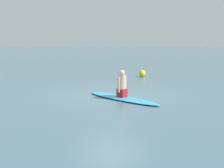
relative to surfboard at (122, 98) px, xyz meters
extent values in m
plane|color=slate|center=(-0.20, -0.80, -0.05)|extent=(400.00, 400.00, 0.00)
ellipsoid|color=#339EC6|center=(0.00, 0.00, 0.00)|extent=(0.78, 3.36, 0.09)
cube|color=#A51E23|center=(0.00, 0.00, 0.20)|extent=(0.27, 0.33, 0.30)
cylinder|color=#D6AD8E|center=(0.00, 0.00, 0.58)|extent=(0.29, 0.29, 0.51)
sphere|color=#D6AD8E|center=(0.00, 0.00, 0.93)|extent=(0.20, 0.20, 0.20)
cylinder|color=#D6AD8E|center=(-0.17, 0.00, 0.52)|extent=(0.08, 0.08, 0.56)
cylinder|color=#D6AD8E|center=(0.17, 0.00, 0.52)|extent=(0.08, 0.08, 0.56)
sphere|color=yellow|center=(-5.91, -3.46, 0.16)|extent=(0.42, 0.42, 0.42)
camera|label=1|loc=(7.03, 6.08, 1.95)|focal=41.26mm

